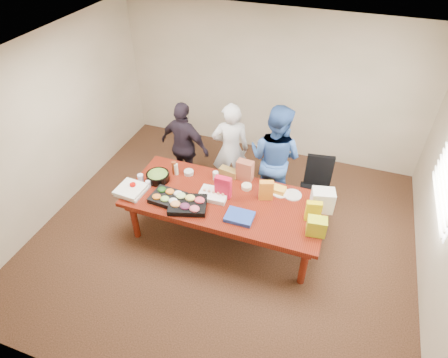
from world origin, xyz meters
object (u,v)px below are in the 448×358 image
at_px(conference_table, 225,218).
at_px(salad_bowl, 158,177).
at_px(office_chair, 314,191).
at_px(sheet_cake, 214,195).
at_px(person_right, 275,158).
at_px(person_center, 231,150).

bearing_deg(conference_table, salad_bowl, 176.41).
height_order(office_chair, sheet_cake, office_chair).
xyz_separation_m(conference_table, salad_bowl, (-1.08, 0.07, 0.43)).
bearing_deg(sheet_cake, salad_bowl, 172.90).
xyz_separation_m(person_right, salad_bowl, (-1.54, -0.92, -0.09)).
bearing_deg(office_chair, conference_table, -150.26).
bearing_deg(office_chair, salad_bowl, -167.76).
distance_m(office_chair, person_center, 1.48).
xyz_separation_m(conference_table, office_chair, (1.15, 0.90, 0.11)).
bearing_deg(salad_bowl, conference_table, -3.59).
relative_size(office_chair, person_right, 0.55).
bearing_deg(salad_bowl, office_chair, 20.49).
distance_m(conference_table, office_chair, 1.47).
distance_m(office_chair, sheet_cake, 1.63).
height_order(sheet_cake, salad_bowl, salad_bowl).
bearing_deg(sheet_cake, person_right, 55.52).
xyz_separation_m(conference_table, person_center, (-0.28, 1.06, 0.45)).
height_order(person_center, sheet_cake, person_center).
relative_size(person_center, sheet_cake, 4.15).
xyz_separation_m(conference_table, sheet_cake, (-0.16, -0.01, 0.41)).
xyz_separation_m(person_right, sheet_cake, (-0.63, -1.00, -0.11)).
bearing_deg(office_chair, person_center, 165.25).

